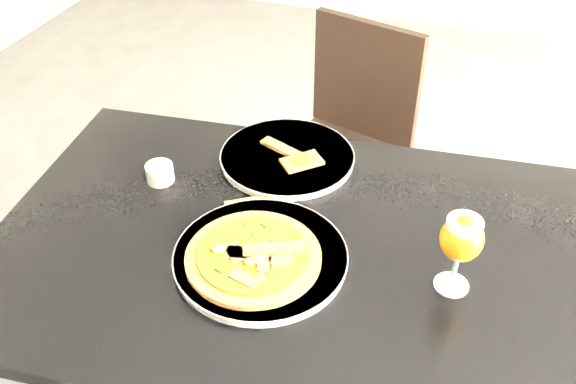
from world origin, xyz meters
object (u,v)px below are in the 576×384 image
at_px(pizza, 254,256).
at_px(chair_far, 344,144).
at_px(dining_table, 288,275).
at_px(beer_glass, 462,239).

bearing_deg(pizza, chair_far, 92.58).
height_order(dining_table, chair_far, chair_far).
bearing_deg(dining_table, pizza, -122.65).
bearing_deg(beer_glass, chair_far, 116.76).
relative_size(chair_far, beer_glass, 5.13).
relative_size(chair_far, pizza, 3.22).
bearing_deg(chair_far, pizza, -71.86).
bearing_deg(beer_glass, pizza, -169.12).
xyz_separation_m(dining_table, chair_far, (-0.08, 0.80, -0.20)).
bearing_deg(pizza, dining_table, 63.10).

